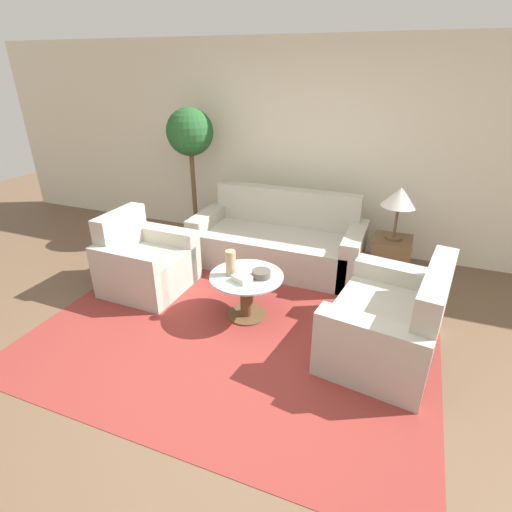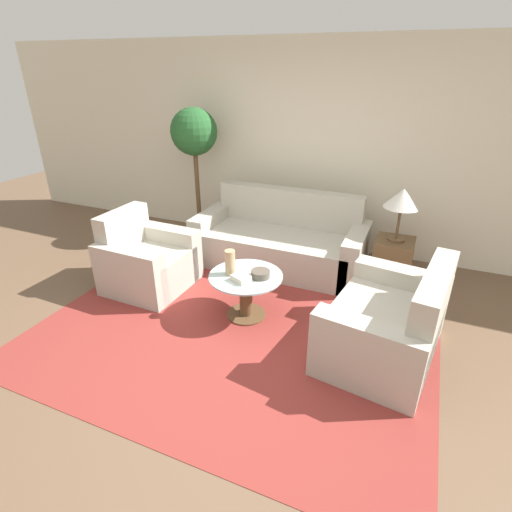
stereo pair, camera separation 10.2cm
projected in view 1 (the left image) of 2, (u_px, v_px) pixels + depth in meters
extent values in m
plane|color=brown|center=(233.00, 357.00, 3.45)|extent=(14.00, 14.00, 0.00)
cube|color=beige|center=(316.00, 149.00, 5.10)|extent=(10.00, 0.06, 2.60)
cube|color=maroon|center=(247.00, 315.00, 4.02)|extent=(3.61, 3.32, 0.01)
cube|color=#B2AD9E|center=(277.00, 249.00, 4.92)|extent=(1.85, 0.89, 0.43)
cube|color=#B2AD9E|center=(286.00, 222.00, 5.12)|extent=(1.85, 0.18, 0.89)
cube|color=#B2AD9E|center=(210.00, 233.00, 5.19)|extent=(0.20, 0.89, 0.60)
cube|color=#B2AD9E|center=(353.00, 255.00, 4.58)|extent=(0.20, 0.89, 0.60)
cube|color=#B2AD9E|center=(149.00, 270.00, 4.43)|extent=(0.84, 0.69, 0.43)
cube|color=#B2AD9E|center=(123.00, 248.00, 4.45)|extent=(0.20, 0.68, 0.85)
cube|color=#B2AD9E|center=(128.00, 277.00, 4.12)|extent=(0.83, 0.22, 0.60)
cube|color=#B2AD9E|center=(166.00, 252.00, 4.68)|extent=(0.83, 0.22, 0.60)
cube|color=#B2AD9E|center=(384.00, 329.00, 3.45)|extent=(0.99, 1.13, 0.43)
cube|color=#B2AD9E|center=(429.00, 319.00, 3.20)|extent=(0.33, 1.03, 0.87)
cube|color=#B2AD9E|center=(398.00, 294.00, 3.81)|extent=(0.87, 0.32, 0.60)
cube|color=#B2AD9E|center=(368.00, 355.00, 3.02)|extent=(0.87, 0.32, 0.60)
cylinder|color=brown|center=(247.00, 314.00, 4.01)|extent=(0.39, 0.39, 0.02)
cylinder|color=brown|center=(247.00, 297.00, 3.92)|extent=(0.13, 0.13, 0.44)
cylinder|color=#B2C6C6|center=(246.00, 276.00, 3.82)|extent=(0.71, 0.71, 0.02)
cube|color=brown|center=(390.00, 261.00, 4.52)|extent=(0.41, 0.41, 0.54)
cylinder|color=brown|center=(393.00, 238.00, 4.40)|extent=(0.18, 0.18, 0.02)
cylinder|color=brown|center=(396.00, 222.00, 4.31)|extent=(0.03, 0.03, 0.35)
cone|color=beige|center=(400.00, 197.00, 4.19)|extent=(0.38, 0.38, 0.20)
cylinder|color=#93704C|center=(197.00, 230.00, 5.70)|extent=(0.31, 0.31, 0.29)
cylinder|color=brown|center=(193.00, 184.00, 5.41)|extent=(0.06, 0.06, 1.04)
sphere|color=#235628|center=(190.00, 132.00, 5.11)|extent=(0.60, 0.60, 0.60)
cylinder|color=tan|center=(231.00, 263.00, 3.78)|extent=(0.10, 0.10, 0.25)
cylinder|color=brown|center=(261.00, 274.00, 3.78)|extent=(0.18, 0.18, 0.07)
cube|color=beige|center=(242.00, 279.00, 3.70)|extent=(0.20, 0.18, 0.06)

